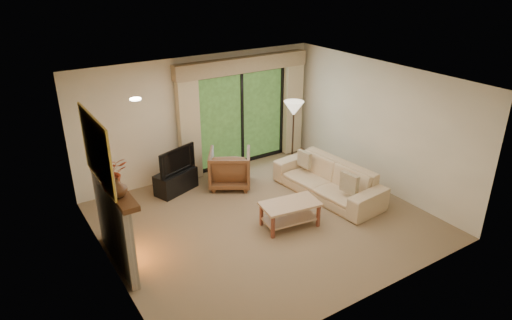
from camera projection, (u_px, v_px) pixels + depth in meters
floor at (265, 220)px, 8.35m from camera, size 5.50×5.50×0.00m
ceiling at (266, 81)px, 7.30m from camera, size 5.50×5.50×0.00m
wall_back at (200, 116)px, 9.75m from camera, size 5.00×0.00×5.00m
wall_front at (373, 219)px, 5.91m from camera, size 5.00×0.00×5.00m
wall_left at (105, 197)px, 6.47m from camera, size 0.00×5.00×5.00m
wall_right at (379, 126)px, 9.19m from camera, size 0.00×5.00×5.00m
fireplace at (114, 225)px, 6.93m from camera, size 0.24×1.70×1.37m
mirror at (97, 149)px, 6.37m from camera, size 0.07×1.45×1.02m
sliding_door at (242, 118)px, 10.29m from camera, size 2.26×0.10×2.16m
curtain_left at (189, 126)px, 9.49m from camera, size 0.45×0.18×2.35m
curtain_right at (293, 105)px, 10.83m from camera, size 0.45×0.18×2.35m
cornice at (243, 65)px, 9.72m from camera, size 3.20×0.24×0.32m
media_console at (176, 181)px, 9.32m from camera, size 0.97×0.68×0.44m
tv at (174, 160)px, 9.13m from camera, size 0.90×0.43×0.53m
armchair at (230, 168)px, 9.50m from camera, size 1.17×1.18×0.78m
sofa at (328, 180)px, 9.12m from camera, size 1.12×2.41×0.68m
pillow_near at (349, 183)px, 8.47m from camera, size 0.14×0.39×0.38m
pillow_far at (304, 159)px, 9.51m from camera, size 0.12×0.34×0.33m
coffee_table at (290, 214)px, 8.10m from camera, size 1.09×0.70×0.46m
floor_lamp at (293, 137)px, 9.99m from camera, size 0.47×0.47×1.62m
vase at (118, 188)px, 6.28m from camera, size 0.32×0.32×0.27m
branches at (111, 173)px, 6.43m from camera, size 0.49×0.43×0.51m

